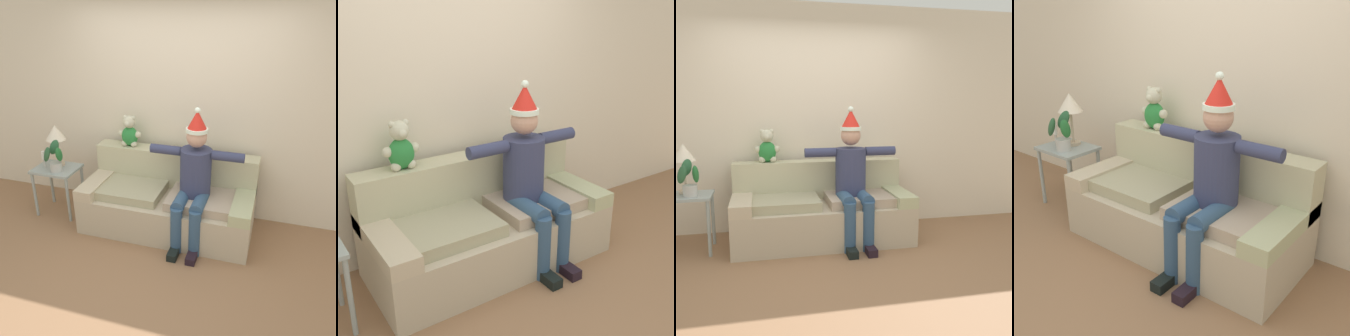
{
  "view_description": "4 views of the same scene",
  "coord_description": "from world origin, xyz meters",
  "views": [
    {
      "loc": [
        1.1,
        -2.56,
        2.48
      ],
      "look_at": [
        0.05,
        0.83,
        0.86
      ],
      "focal_mm": 39.1,
      "sensor_mm": 36.0,
      "label": 1
    },
    {
      "loc": [
        -1.6,
        -1.62,
        2.01
      ],
      "look_at": [
        0.14,
        0.95,
        0.84
      ],
      "focal_mm": 44.82,
      "sensor_mm": 36.0,
      "label": 2
    },
    {
      "loc": [
        -0.64,
        -3.14,
        1.55
      ],
      "look_at": [
        0.24,
        0.94,
        0.83
      ],
      "focal_mm": 40.91,
      "sensor_mm": 36.0,
      "label": 3
    },
    {
      "loc": [
        1.88,
        -1.44,
        1.93
      ],
      "look_at": [
        0.1,
        0.84,
        0.79
      ],
      "focal_mm": 44.46,
      "sensor_mm": 36.0,
      "label": 4
    }
  ],
  "objects": [
    {
      "name": "teddy_bear",
      "position": [
        -0.58,
        1.3,
        1.04
      ],
      "size": [
        0.29,
        0.17,
        0.38
      ],
      "color": "#288039",
      "rests_on": "couch"
    },
    {
      "name": "ground_plane",
      "position": [
        0.0,
        0.0,
        0.0
      ],
      "size": [
        10.0,
        10.0,
        0.0
      ],
      "primitive_type": "plane",
      "color": "#906747"
    },
    {
      "name": "person_seated",
      "position": [
        0.32,
        0.87,
        0.76
      ],
      "size": [
        1.02,
        0.77,
        1.51
      ],
      "color": "#33385A",
      "rests_on": "ground_plane"
    },
    {
      "name": "couch",
      "position": [
        0.0,
        1.04,
        0.33
      ],
      "size": [
        1.96,
        0.87,
        0.87
      ],
      "color": "#BAAA90",
      "rests_on": "ground_plane"
    },
    {
      "name": "back_wall",
      "position": [
        0.0,
        1.55,
        1.35
      ],
      "size": [
        7.0,
        0.1,
        2.7
      ],
      "primitive_type": "cube",
      "color": "beige",
      "rests_on": "ground_plane"
    }
  ]
}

